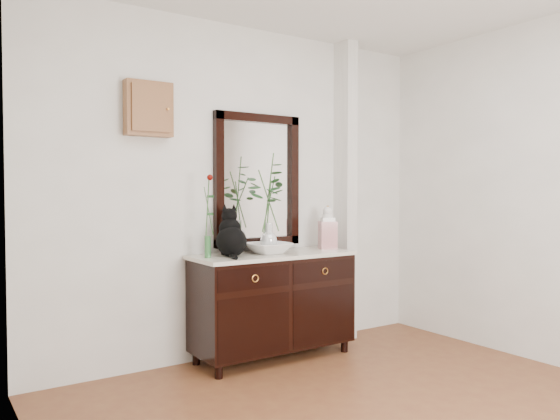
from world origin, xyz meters
TOP-DOWN VIEW (x-y plane):
  - wall_back at (0.00, 1.98)m, footprint 3.60×0.04m
  - pilaster at (1.00, 1.90)m, footprint 0.12×0.20m
  - sideboard at (0.10, 1.73)m, footprint 1.33×0.52m
  - wall_mirror at (0.10, 1.97)m, footprint 0.80×0.06m
  - key_cabinet at (-0.85, 1.94)m, footprint 0.35×0.10m
  - cat at (-0.27, 1.74)m, footprint 0.35×0.39m
  - lotus_bowl at (0.06, 1.73)m, footprint 0.36×0.36m
  - vase_branches at (0.06, 1.73)m, footprint 0.47×0.47m
  - bud_vase_rose at (-0.47, 1.75)m, footprint 0.09×0.09m
  - ginger_jar at (0.67, 1.74)m, footprint 0.19×0.19m

SIDE VIEW (x-z plane):
  - sideboard at x=0.10m, z-range 0.06..0.88m
  - lotus_bowl at x=0.06m, z-range 0.85..0.94m
  - cat at x=-0.27m, z-range 0.85..1.23m
  - ginger_jar at x=0.67m, z-range 0.85..1.23m
  - bud_vase_rose at x=-0.47m, z-range 0.85..1.48m
  - vase_branches at x=0.06m, z-range 0.87..1.66m
  - wall_back at x=0.00m, z-range 0.00..2.70m
  - pilaster at x=1.00m, z-range 0.00..2.70m
  - wall_mirror at x=0.10m, z-range 0.89..1.99m
  - key_cabinet at x=-0.85m, z-range 1.75..2.15m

